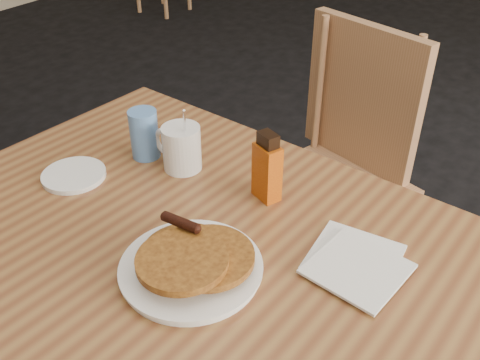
# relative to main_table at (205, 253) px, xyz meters

# --- Properties ---
(main_table) EXTENTS (1.39, 0.99, 0.75)m
(main_table) POSITION_rel_main_table_xyz_m (0.00, 0.00, 0.00)
(main_table) COLOR olive
(main_table) RESTS_ON floor
(chair_main_far) EXTENTS (0.53, 0.54, 0.95)m
(chair_main_far) POSITION_rel_main_table_xyz_m (-0.03, 0.77, -0.14)
(chair_main_far) COLOR #AB7B50
(chair_main_far) RESTS_ON floor
(pancake_plate) EXTENTS (0.27, 0.27, 0.08)m
(pancake_plate) POSITION_rel_main_table_xyz_m (0.04, -0.09, 0.06)
(pancake_plate) COLOR white
(pancake_plate) RESTS_ON main_table
(coffee_mug) EXTENTS (0.13, 0.09, 0.17)m
(coffee_mug) POSITION_rel_main_table_xyz_m (-0.21, 0.18, 0.10)
(coffee_mug) COLOR white
(coffee_mug) RESTS_ON main_table
(syrup_bottle) EXTENTS (0.07, 0.06, 0.16)m
(syrup_bottle) POSITION_rel_main_table_xyz_m (0.03, 0.20, 0.12)
(syrup_bottle) COLOR maroon
(syrup_bottle) RESTS_ON main_table
(napkin_stack) EXTENTS (0.20, 0.21, 0.01)m
(napkin_stack) POSITION_rel_main_table_xyz_m (0.29, 0.10, 0.05)
(napkin_stack) COLOR white
(napkin_stack) RESTS_ON main_table
(blue_tumbler) EXTENTS (0.09, 0.09, 0.13)m
(blue_tumbler) POSITION_rel_main_table_xyz_m (-0.32, 0.17, 0.10)
(blue_tumbler) COLOR #588ACF
(blue_tumbler) RESTS_ON main_table
(side_saucer) EXTENTS (0.18, 0.18, 0.01)m
(side_saucer) POSITION_rel_main_table_xyz_m (-0.39, 0.00, 0.05)
(side_saucer) COLOR white
(side_saucer) RESTS_ON main_table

